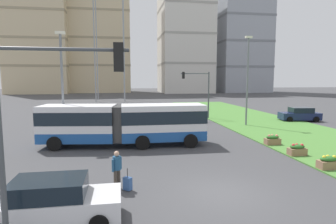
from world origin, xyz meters
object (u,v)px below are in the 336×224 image
Objects in this scene: flower_planter_0 at (328,162)px; apartment_tower_eastcentre at (243,19)px; car_navy_sedan at (300,114)px; streetlight_left at (62,82)px; car_white_van at (53,203)px; apartment_tower_westcentre at (97,15)px; traffic_light_far_right at (199,87)px; apartment_tower_west at (39,29)px; apartment_tower_centre at (185,38)px; car_maroon_sedan at (104,117)px; streetlight_median at (247,77)px; articulated_bus at (124,123)px; traffic_light_near_left at (44,110)px; rolling_suitcase at (128,183)px; flower_planter_1 at (297,150)px; flower_planter_2 at (272,140)px; pedestrian_crossing at (117,167)px.

apartment_tower_eastcentre reaches higher than flower_planter_0.
streetlight_left is (-24.64, -7.31, 3.84)m from car_navy_sedan.
car_white_van is 0.08× the size of apartment_tower_westcentre.
traffic_light_far_right is 0.13× the size of apartment_tower_west.
apartment_tower_centre is at bearing 74.47° from car_white_van.
streetlight_median is (14.64, -3.59, 4.25)m from car_maroon_sedan.
streetlight_median is at bearing -97.63° from apartment_tower_centre.
apartment_tower_centre is at bearing 74.09° from articulated_bus.
traffic_light_near_left is at bearing -136.41° from car_navy_sedan.
car_maroon_sedan is 11.80m from traffic_light_far_right.
apartment_tower_west reaches higher than articulated_bus.
rolling_suitcase is 11.37m from flower_planter_1.
flower_planter_1 is 91.45m from apartment_tower_eastcentre.
flower_planter_2 is 92.49m from apartment_tower_west.
streetlight_left is at bearing 98.80° from car_white_van.
articulated_bus is at bearing 90.07° from rolling_suitcase.
flower_planter_0 is 0.12× the size of streetlight_median.
apartment_tower_eastcentre is at bearing 62.77° from car_white_van.
apartment_tower_west is (-25.98, 80.60, 19.37)m from articulated_bus.
car_navy_sedan is at bearing -108.40° from apartment_tower_eastcentre.
car_white_van is 26.50m from traffic_light_far_right.
articulated_bus is at bearing -156.15° from car_navy_sedan.
streetlight_left is at bearing 167.52° from flower_planter_2.
flower_planter_1 is (11.17, 3.61, -0.58)m from pedestrian_crossing.
rolling_suitcase is 90.66m from apartment_tower_centre.
apartment_tower_eastcentre is (32.13, 84.61, 25.15)m from flower_planter_0.
pedestrian_crossing is at bearing 156.04° from rolling_suitcase.
apartment_tower_west is (-21.50, 78.99, 16.43)m from streetlight_left.
traffic_light_far_right is (11.68, 23.57, 3.15)m from car_white_van.
streetlight_left is at bearing 149.12° from flower_planter_0.
apartment_tower_westcentre reaches higher than streetlight_median.
apartment_tower_centre is at bearing 81.84° from flower_planter_2.
car_white_van is at bearing -86.99° from apartment_tower_westcentre.
flower_planter_1 is 0.19× the size of traffic_light_far_right.
apartment_tower_westcentre reaches higher than traffic_light_near_left.
articulated_bus is at bearing 156.23° from flower_planter_1.
pedestrian_crossing is 98.90m from apartment_tower_eastcentre.
flower_planter_2 is 91.55m from apartment_tower_westcentre.
car_maroon_sedan is at bearing -123.94° from apartment_tower_eastcentre.
apartment_tower_westcentre is (-7.52, 83.98, 25.20)m from articulated_bus.
streetlight_median is at bearing -62.37° from apartment_tower_west.
streetlight_left is (-4.48, 1.61, 2.94)m from articulated_bus.
articulated_bus is 10.68m from car_maroon_sedan.
articulated_bus is at bearing -84.88° from apartment_tower_westcentre.
apartment_tower_west is (-36.70, 88.09, 20.60)m from flower_planter_0.
car_white_van is 0.53× the size of streetlight_left.
articulated_bus is 8.63m from rolling_suitcase.
flower_planter_0 is at bearing -78.72° from apartment_tower_westcentre.
car_maroon_sedan is at bearing 125.39° from flower_planter_0.
flower_planter_1 is 94.34m from apartment_tower_westcentre.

